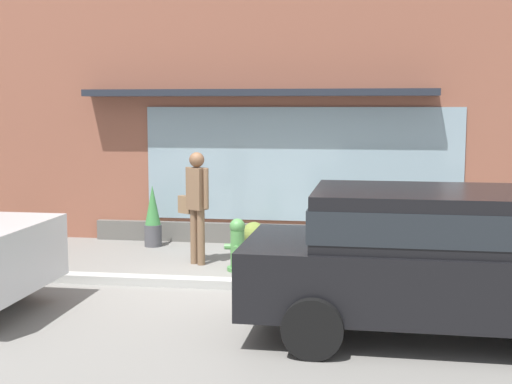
# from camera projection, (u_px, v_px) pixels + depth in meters

# --- Properties ---
(ground_plane) EXTENTS (60.00, 60.00, 0.00)m
(ground_plane) POSITION_uv_depth(u_px,v_px,m) (226.00, 284.00, 9.83)
(ground_plane) COLOR gray
(curb_strip) EXTENTS (14.00, 0.24, 0.12)m
(curb_strip) POSITION_uv_depth(u_px,v_px,m) (224.00, 283.00, 9.62)
(curb_strip) COLOR #B2B2AD
(curb_strip) RESTS_ON ground_plane
(storefront) EXTENTS (14.00, 0.81, 5.26)m
(storefront) POSITION_uv_depth(u_px,v_px,m) (260.00, 100.00, 12.64)
(storefront) COLOR #935642
(storefront) RESTS_ON ground_plane
(fire_hydrant) EXTENTS (0.39, 0.35, 0.80)m
(fire_hydrant) POSITION_uv_depth(u_px,v_px,m) (237.00, 245.00, 10.58)
(fire_hydrant) COLOR #4C8C47
(fire_hydrant) RESTS_ON ground_plane
(pedestrian_with_handbag) EXTENTS (0.57, 0.43, 1.77)m
(pedestrian_with_handbag) POSITION_uv_depth(u_px,v_px,m) (196.00, 199.00, 10.95)
(pedestrian_with_handbag) COLOR brown
(pedestrian_with_handbag) RESTS_ON ground_plane
(parked_car_black) EXTENTS (4.31, 2.08, 1.60)m
(parked_car_black) POSITION_uv_depth(u_px,v_px,m) (437.00, 254.00, 7.50)
(parked_car_black) COLOR black
(parked_car_black) RESTS_ON ground_plane
(potted_plant_by_entrance) EXTENTS (0.31, 0.31, 1.09)m
(potted_plant_by_entrance) POSITION_uv_depth(u_px,v_px,m) (153.00, 217.00, 12.41)
(potted_plant_by_entrance) COLOR #4C4C51
(potted_plant_by_entrance) RESTS_ON ground_plane
(potted_plant_window_left) EXTENTS (0.30, 0.30, 0.56)m
(potted_plant_window_left) POSITION_uv_depth(u_px,v_px,m) (10.00, 226.00, 12.76)
(potted_plant_window_left) COLOR #33473D
(potted_plant_window_left) RESTS_ON ground_plane
(potted_plant_window_center) EXTENTS (0.49, 0.49, 0.68)m
(potted_plant_window_center) POSITION_uv_depth(u_px,v_px,m) (356.00, 235.00, 11.64)
(potted_plant_window_center) COLOR #33473D
(potted_plant_window_center) RESTS_ON ground_plane
(potted_plant_corner_tall) EXTENTS (0.28, 0.28, 0.94)m
(potted_plant_corner_tall) POSITION_uv_depth(u_px,v_px,m) (497.00, 228.00, 11.75)
(potted_plant_corner_tall) COLOR #B7B2A3
(potted_plant_corner_tall) RESTS_ON ground_plane
(potted_plant_low_front) EXTENTS (0.40, 0.40, 0.52)m
(potted_plant_low_front) POSITION_uv_depth(u_px,v_px,m) (254.00, 236.00, 11.94)
(potted_plant_low_front) COLOR #4C4C51
(potted_plant_low_front) RESTS_ON ground_plane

